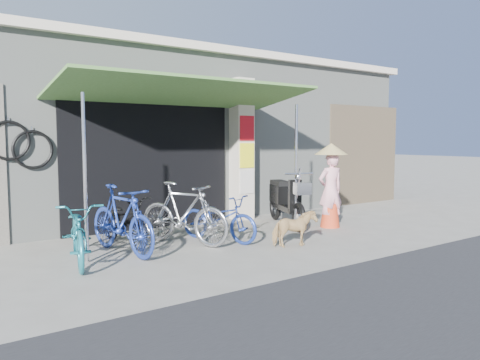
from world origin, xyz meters
TOP-DOWN VIEW (x-y plane):
  - ground at (0.00, 0.00)m, footprint 80.00×80.00m
  - bicycle_shop at (-0.00, 5.09)m, footprint 12.30×5.30m
  - shop_pillar at (0.85, 2.45)m, footprint 0.42×0.44m
  - awning at (-0.90, 1.63)m, footprint 4.60×1.88m
  - neighbour_right at (5.00, 2.59)m, footprint 2.60×0.06m
  - bike_teal at (-3.11, 0.74)m, footprint 0.94×1.77m
  - bike_blue at (-2.42, 0.94)m, footprint 0.76×1.78m
  - bike_black at (-2.18, 1.44)m, footprint 0.64×1.59m
  - bike_silver at (-1.35, 0.97)m, footprint 1.18×1.75m
  - bike_navy at (-0.76, 0.83)m, footprint 1.05×1.60m
  - street_dog at (-0.00, -0.22)m, footprint 0.76×0.49m
  - moped at (1.12, 1.30)m, footprint 0.90×1.88m
  - nun at (1.72, 0.65)m, footprint 0.64×0.64m

SIDE VIEW (x-z plane):
  - ground at x=0.00m, z-range 0.00..0.00m
  - street_dog at x=0.00m, z-range 0.00..0.59m
  - bike_navy at x=-0.76m, z-range 0.00..0.79m
  - bike_black at x=-2.18m, z-range 0.00..0.82m
  - bike_teal at x=-3.11m, z-range 0.00..0.88m
  - moped at x=1.12m, z-range -0.05..1.06m
  - bike_silver at x=-1.35m, z-range 0.00..1.03m
  - bike_blue at x=-2.42m, z-range 0.00..1.04m
  - nun at x=1.72m, z-range 0.00..1.65m
  - neighbour_right at x=5.00m, z-range 0.00..2.60m
  - shop_pillar at x=0.85m, z-range 0.00..3.00m
  - bicycle_shop at x=0.00m, z-range 0.00..3.66m
  - awning at x=-0.90m, z-range 1.15..3.88m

